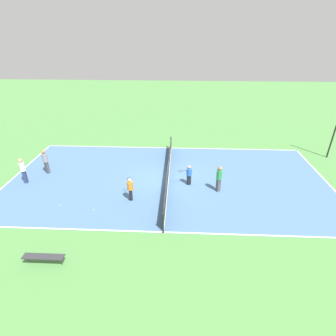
{
  "coord_description": "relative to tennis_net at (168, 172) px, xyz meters",
  "views": [
    {
      "loc": [
        15.93,
        0.74,
        9.38
      ],
      "look_at": [
        0.0,
        0.0,
        0.9
      ],
      "focal_mm": 28.0,
      "sensor_mm": 36.0,
      "label": 1
    }
  ],
  "objects": [
    {
      "name": "player_far_green",
      "position": [
        1.39,
        3.32,
        0.49
      ],
      "size": [
        0.5,
        0.5,
        1.8
      ],
      "rotation": [
        0.0,
        0.0,
        2.2
      ],
      "color": "#4C4C51",
      "rests_on": "court_surface"
    },
    {
      "name": "player_center_orange",
      "position": [
        2.61,
        -2.17,
        0.31
      ],
      "size": [
        0.99,
        0.56,
        1.51
      ],
      "rotation": [
        0.0,
        0.0,
        3.4
      ],
      "color": "black",
      "rests_on": "court_surface"
    },
    {
      "name": "ground_plane",
      "position": [
        0.0,
        0.0,
        -0.57
      ],
      "size": [
        80.0,
        80.0,
        0.0
      ],
      "primitive_type": "plane",
      "color": "#518E47"
    },
    {
      "name": "tennis_net",
      "position": [
        0.0,
        0.0,
        0.0
      ],
      "size": [
        10.87,
        0.1,
        1.08
      ],
      "color": "black",
      "rests_on": "court_surface"
    },
    {
      "name": "tennis_ball_left_sideline",
      "position": [
        1.34,
        -2.2,
        -0.51
      ],
      "size": [
        0.07,
        0.07,
        0.07
      ],
      "primitive_type": "sphere",
      "color": "#CCE033",
      "rests_on": "court_surface"
    },
    {
      "name": "bench",
      "position": [
        7.77,
        -5.2,
        -0.18
      ],
      "size": [
        0.36,
        1.86,
        0.45
      ],
      "rotation": [
        0.0,
        0.0,
        1.57
      ],
      "color": "#333338",
      "rests_on": "ground_plane"
    },
    {
      "name": "player_far_white",
      "position": [
        0.93,
        -9.73,
        0.51
      ],
      "size": [
        0.44,
        0.44,
        1.83
      ],
      "rotation": [
        0.0,
        0.0,
        3.39
      ],
      "color": "navy",
      "rests_on": "court_surface"
    },
    {
      "name": "tennis_ball_near_net",
      "position": [
        -1.03,
        2.03,
        -0.51
      ],
      "size": [
        0.07,
        0.07,
        0.07
      ],
      "primitive_type": "sphere",
      "color": "#CCE033",
      "rests_on": "court_surface"
    },
    {
      "name": "tennis_ball_right_alley",
      "position": [
        3.81,
        -4.16,
        -0.51
      ],
      "size": [
        0.07,
        0.07,
        0.07
      ],
      "primitive_type": "sphere",
      "color": "#CCE033",
      "rests_on": "court_surface"
    },
    {
      "name": "player_near_blue",
      "position": [
        0.64,
        1.43,
        0.25
      ],
      "size": [
        0.57,
        0.99,
        1.42
      ],
      "rotation": [
        0.0,
        0.0,
        4.98
      ],
      "color": "black",
      "rests_on": "court_surface"
    },
    {
      "name": "player_baseline_gray",
      "position": [
        -0.48,
        -8.84,
        0.51
      ],
      "size": [
        0.48,
        0.48,
        1.83
      ],
      "rotation": [
        0.0,
        0.0,
        4.28
      ],
      "color": "#4C4C51",
      "rests_on": "court_surface"
    },
    {
      "name": "court_surface",
      "position": [
        0.0,
        0.0,
        -0.56
      ],
      "size": [
        11.07,
        22.12,
        0.02
      ],
      "color": "#4C729E",
      "rests_on": "ground_plane"
    },
    {
      "name": "tennis_ball_midcourt",
      "position": [
        3.52,
        -6.3,
        -0.51
      ],
      "size": [
        0.07,
        0.07,
        0.07
      ],
      "primitive_type": "sphere",
      "color": "#CCE033",
      "rests_on": "court_surface"
    }
  ]
}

